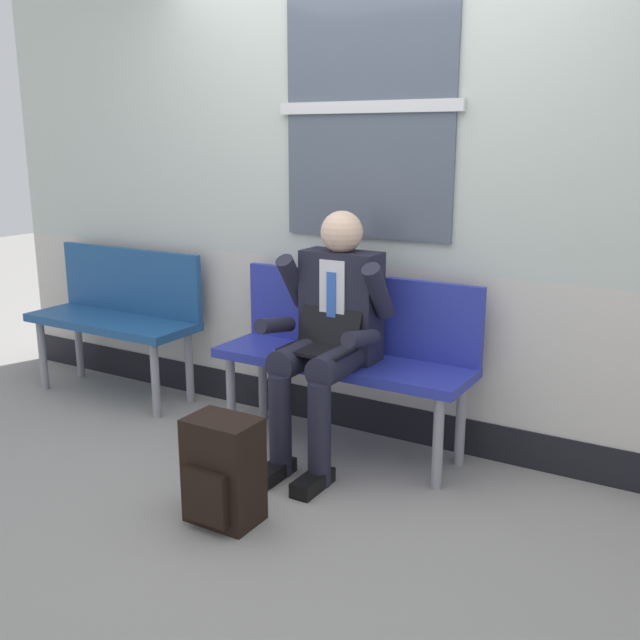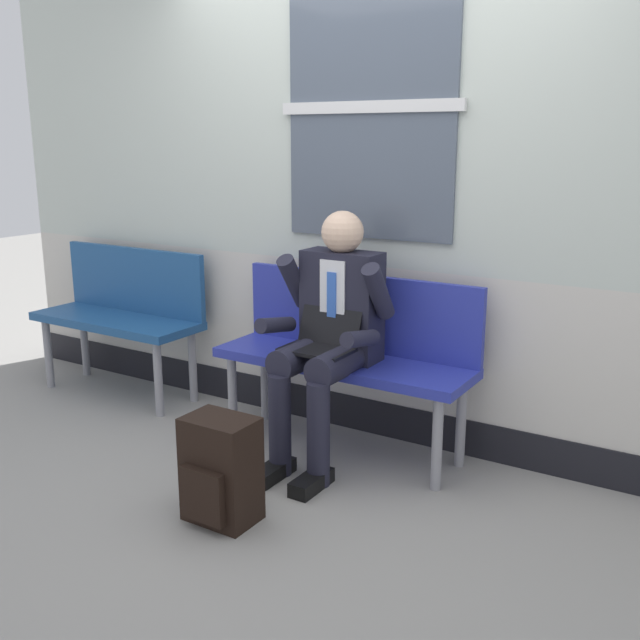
{
  "view_description": "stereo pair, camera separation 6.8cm",
  "coord_description": "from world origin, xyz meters",
  "px_view_note": "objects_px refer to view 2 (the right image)",
  "views": [
    {
      "loc": [
        1.75,
        -2.91,
        1.6
      ],
      "look_at": [
        0.01,
        0.02,
        0.75
      ],
      "focal_mm": 40.88,
      "sensor_mm": 36.0,
      "label": 1
    },
    {
      "loc": [
        1.81,
        -2.87,
        1.6
      ],
      "look_at": [
        0.01,
        0.02,
        0.75
      ],
      "focal_mm": 40.88,
      "sensor_mm": 36.0,
      "label": 2
    }
  ],
  "objects_px": {
    "bench_empty": "(124,308)",
    "person_seated": "(329,331)",
    "backpack": "(220,471)",
    "bench_with_person": "(349,346)"
  },
  "relations": [
    {
      "from": "backpack",
      "to": "bench_with_person",
      "type": "bearing_deg",
      "value": 85.82
    },
    {
      "from": "person_seated",
      "to": "bench_with_person",
      "type": "bearing_deg",
      "value": 90.0
    },
    {
      "from": "bench_empty",
      "to": "person_seated",
      "type": "relative_size",
      "value": 0.91
    },
    {
      "from": "bench_with_person",
      "to": "backpack",
      "type": "height_order",
      "value": "bench_with_person"
    },
    {
      "from": "bench_empty",
      "to": "person_seated",
      "type": "distance_m",
      "value": 1.67
    },
    {
      "from": "bench_empty",
      "to": "person_seated",
      "type": "height_order",
      "value": "person_seated"
    },
    {
      "from": "person_seated",
      "to": "backpack",
      "type": "height_order",
      "value": "person_seated"
    },
    {
      "from": "bench_with_person",
      "to": "bench_empty",
      "type": "height_order",
      "value": "bench_empty"
    },
    {
      "from": "backpack",
      "to": "bench_empty",
      "type": "bearing_deg",
      "value": 148.42
    },
    {
      "from": "bench_with_person",
      "to": "backpack",
      "type": "distance_m",
      "value": 1.03
    }
  ]
}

